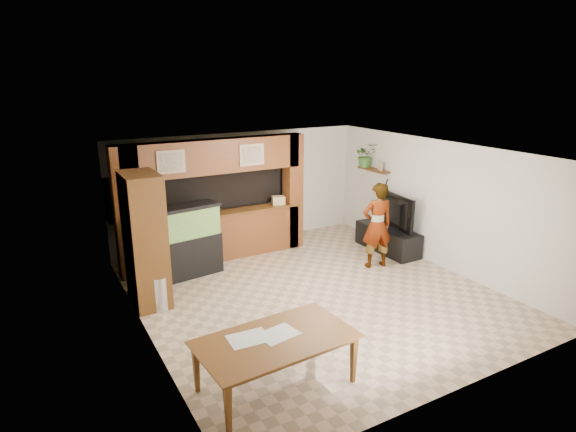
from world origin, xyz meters
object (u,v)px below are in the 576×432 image
aquarium (187,242)px  person (377,225)px  television (389,211)px  dining_table (278,364)px  pantry_cabinet (145,240)px

aquarium → person: 3.83m
television → dining_table: (-4.53, -3.19, -0.58)m
pantry_cabinet → television: size_ratio=1.71×
aquarium → dining_table: size_ratio=0.73×
aquarium → television: bearing=-18.9°
pantry_cabinet → aquarium: bearing=39.7°
television → dining_table: television is taller
pantry_cabinet → aquarium: pantry_cabinet is taller
person → dining_table: size_ratio=0.90×
dining_table → aquarium: bearing=84.6°
pantry_cabinet → dining_table: 3.44m
pantry_cabinet → aquarium: 1.34m
television → pantry_cabinet: bearing=97.0°
pantry_cabinet → dining_table: size_ratio=1.16×
aquarium → television: 4.47m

